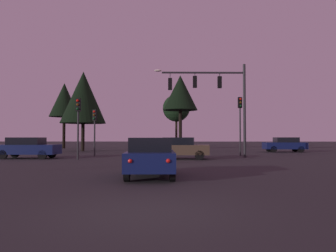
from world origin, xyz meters
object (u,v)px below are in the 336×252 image
object	(u,v)px
traffic_signal_mast_arm	(216,92)
traffic_light_corner_left	(95,123)
car_nearside_lane	(151,156)
car_crossing_left	(181,148)
tree_center_horizon	(64,100)
tree_behind_sign	(176,108)
tree_left_far	(180,93)
car_far_lane	(285,144)
car_crossing_right	(28,147)
traffic_light_corner_right	(78,116)
traffic_light_median	(240,115)
tree_right_cluster	(83,97)

from	to	relation	value
traffic_signal_mast_arm	traffic_light_corner_left	distance (m)	9.97
car_nearside_lane	car_crossing_left	world-z (taller)	same
car_nearside_lane	tree_center_horizon	distance (m)	35.29
tree_behind_sign	tree_left_far	xyz separation A→B (m)	(0.36, -7.66, 0.92)
car_far_lane	tree_behind_sign	bearing A→B (deg)	145.32
car_crossing_right	tree_center_horizon	xyz separation A→B (m)	(-4.56, 21.04, 5.85)
traffic_light_corner_right	tree_left_far	size ratio (longest dim) A/B	0.52
car_nearside_lane	car_far_lane	distance (m)	24.50
car_far_lane	car_nearside_lane	bearing A→B (deg)	-120.29
traffic_light_median	car_crossing_left	size ratio (longest dim) A/B	1.18
traffic_signal_mast_arm	traffic_light_corner_left	xyz separation A→B (m)	(-9.61, 1.34, -2.30)
traffic_signal_mast_arm	tree_right_cluster	distance (m)	17.29
tree_behind_sign	tree_right_cluster	size ratio (longest dim) A/B	0.79
tree_right_cluster	car_far_lane	bearing A→B (deg)	-5.41
tree_left_far	car_nearside_lane	bearing A→B (deg)	-94.24
tree_center_horizon	tree_right_cluster	xyz separation A→B (m)	(5.04, -8.57, -0.69)
traffic_signal_mast_arm	car_crossing_left	world-z (taller)	traffic_signal_mast_arm
traffic_signal_mast_arm	tree_right_cluster	size ratio (longest dim) A/B	0.81
traffic_signal_mast_arm	car_nearside_lane	xyz separation A→B (m)	(-4.09, -12.17, -4.19)
car_far_lane	tree_behind_sign	xyz separation A→B (m)	(-11.14, 7.71, 4.43)
car_nearside_lane	car_far_lane	world-z (taller)	same
car_crossing_left	car_crossing_right	xyz separation A→B (m)	(-11.04, 0.37, 0.00)
traffic_light_corner_left	tree_center_horizon	world-z (taller)	tree_center_horizon
car_far_lane	tree_behind_sign	size ratio (longest dim) A/B	0.61
car_crossing_left	tree_right_cluster	xyz separation A→B (m)	(-10.56, 12.84, 5.16)
car_far_lane	car_crossing_right	bearing A→B (deg)	-154.66
car_crossing_right	tree_center_horizon	bearing A→B (deg)	102.23
traffic_light_corner_left	traffic_light_median	world-z (taller)	traffic_light_median
car_crossing_right	car_far_lane	xyz separation A→B (m)	(22.02, 10.43, -0.00)
car_crossing_left	tree_left_far	world-z (taller)	tree_left_far
car_far_lane	tree_center_horizon	bearing A→B (deg)	158.24
traffic_light_corner_right	tree_left_far	xyz separation A→B (m)	(7.24, 11.72, 3.16)
traffic_light_median	car_crossing_right	xyz separation A→B (m)	(-16.09, -3.81, -2.63)
car_nearside_lane	tree_right_cluster	bearing A→B (deg)	111.61
traffic_light_corner_left	tree_right_cluster	xyz separation A→B (m)	(-3.67, 9.68, 3.27)
car_crossing_right	tree_behind_sign	distance (m)	21.61
tree_right_cluster	traffic_signal_mast_arm	bearing A→B (deg)	-39.70
tree_behind_sign	car_nearside_lane	bearing A→B (deg)	-92.40
traffic_light_corner_right	tree_right_cluster	world-z (taller)	tree_right_cluster
traffic_light_corner_right	traffic_light_corner_left	bearing A→B (deg)	87.89
car_crossing_left	traffic_light_median	bearing A→B (deg)	39.61
tree_center_horizon	car_crossing_right	bearing A→B (deg)	-77.77
car_crossing_left	tree_behind_sign	world-z (taller)	tree_behind_sign
traffic_signal_mast_arm	car_far_lane	size ratio (longest dim) A/B	1.67
car_nearside_lane	tree_behind_sign	xyz separation A→B (m)	(1.21, 28.86, 4.44)
traffic_light_corner_left	car_far_lane	xyz separation A→B (m)	(17.87, 7.64, -1.89)
tree_left_far	traffic_light_corner_right	bearing A→B (deg)	-121.70
traffic_signal_mast_arm	traffic_light_median	size ratio (longest dim) A/B	1.46
tree_left_far	car_crossing_left	bearing A→B (deg)	-91.06
traffic_light_median	tree_right_cluster	distance (m)	18.03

